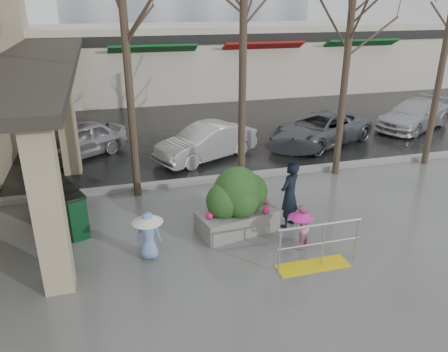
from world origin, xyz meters
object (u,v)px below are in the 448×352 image
woman (291,174)px  planter (237,201)px  car_d (414,115)px  car_b (206,142)px  tree_mideast (351,18)px  tree_west (123,11)px  tree_midwest (244,5)px  news_boxes (66,205)px  child_blue (148,231)px  car_c (320,129)px  handrail (316,251)px  car_a (76,141)px  child_pink (301,224)px

woman → planter: size_ratio=1.13×
car_d → car_b: bearing=-108.2°
tree_mideast → planter: (-4.30, -2.83, -4.06)m
tree_west → tree_mideast: 6.50m
tree_midwest → news_boxes: bearing=-164.4°
child_blue → car_c: bearing=-125.8°
handrail → car_d: car_d is taller
planter → car_b: bearing=84.7°
handrail → car_c: 8.83m
child_blue → car_c: (7.51, 6.50, -0.05)m
news_boxes → car_d: car_d is taller
tree_mideast → car_d: size_ratio=1.50×
car_b → news_boxes: bearing=-74.2°
handrail → news_boxes: news_boxes is taller
tree_west → car_a: (-1.79, 3.96, -4.45)m
tree_midwest → car_c: 6.96m
tree_mideast → child_blue: bearing=-152.0°
tree_mideast → planter: size_ratio=3.12×
child_blue → car_d: size_ratio=0.26×
tree_mideast → car_b: tree_mideast is taller
planter → tree_west: bearing=127.8°
child_pink → planter: 1.65m
tree_mideast → car_c: bearing=72.4°
child_blue → car_a: (-1.73, 7.45, -0.05)m
tree_mideast → car_a: size_ratio=1.76×
handrail → car_c: (4.09, 7.81, 0.25)m
handrail → car_b: size_ratio=0.50×
tree_mideast → car_c: tree_mideast is taller
tree_west → tree_mideast: bearing=0.0°
tree_mideast → woman: bearing=-135.3°
handrail → car_a: car_a is taller
tree_west → car_d: bearing=17.5°
car_d → child_pink: bearing=-75.7°
woman → car_c: bearing=-158.3°
handrail → tree_midwest: 6.83m
tree_mideast → car_d: 8.36m
tree_mideast → tree_west: bearing=-180.0°
car_b → tree_midwest: bearing=-13.6°
woman → child_blue: woman is taller
handrail → planter: bearing=120.6°
woman → child_blue: 3.68m
car_b → car_d: same height
child_pink → car_c: 8.12m
handrail → news_boxes: size_ratio=0.94×
tree_midwest → woman: size_ratio=2.98×
child_blue → car_b: (2.75, 6.01, -0.05)m
handrail → tree_midwest: tree_midwest is taller
car_b → child_pink: bearing=-19.2°
tree_west → car_d: (12.54, 3.95, -4.45)m
tree_west → woman: (3.51, -2.95, -3.65)m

